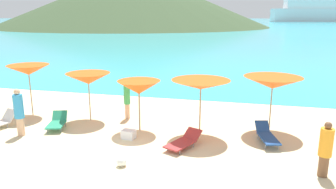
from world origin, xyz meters
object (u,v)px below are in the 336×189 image
lounge_chair_1 (57,122)px  lounge_chair_4 (184,141)px  umbrella_4 (139,88)px  umbrella_5 (201,85)px  beachgoer_1 (127,98)px  cruise_ship (322,9)px  beachgoer_2 (19,111)px  umbrella_3 (88,79)px  umbrella_2 (28,70)px  beachgoer_0 (325,148)px  beach_ball (122,161)px  umbrella_6 (273,83)px  cooler_box (129,134)px  lounge_chair_5 (267,135)px

lounge_chair_1 → lounge_chair_4: bearing=-24.6°
umbrella_4 → lounge_chair_1: bearing=-169.5°
lounge_chair_1 → lounge_chair_4: 5.53m
umbrella_5 → beachgoer_1: size_ratio=1.27×
cruise_ship → umbrella_4: bearing=-116.5°
lounge_chair_1 → cruise_ship: 239.32m
umbrella_5 → beachgoer_2: size_ratio=1.23×
umbrella_3 → lounge_chair_1: bearing=-121.5°
umbrella_2 → beachgoer_0: size_ratio=1.43×
beach_ball → umbrella_5: bearing=58.2°
lounge_chair_4 → beachgoer_2: beachgoer_2 is taller
umbrella_6 → beachgoer_0: bearing=-69.3°
umbrella_4 → beachgoer_2: size_ratio=1.10×
umbrella_3 → beachgoer_0: umbrella_3 is taller
umbrella_3 → umbrella_2: bearing=179.0°
cooler_box → umbrella_2: bearing=169.8°
umbrella_4 → beachgoer_2: umbrella_4 is taller
umbrella_2 → umbrella_6: bearing=1.7°
umbrella_4 → beach_ball: 3.65m
umbrella_2 → beachgoer_2: 2.99m
beachgoer_1 → cruise_ship: (51.66, 231.04, 7.58)m
umbrella_5 → cruise_ship: (48.16, 232.42, 6.53)m
lounge_chair_1 → beach_ball: lounge_chair_1 is taller
umbrella_4 → beachgoer_1: (-1.04, 1.32, -0.81)m
lounge_chair_5 → cruise_ship: size_ratio=0.03×
umbrella_5 → beachgoer_2: bearing=-166.5°
umbrella_3 → umbrella_4: 2.67m
lounge_chair_4 → beachgoer_0: (4.37, -1.11, 0.64)m
lounge_chair_1 → beachgoer_1: size_ratio=0.80×
umbrella_2 → lounge_chair_4: size_ratio=1.39×
lounge_chair_1 → cooler_box: 3.31m
cruise_ship → umbrella_5: bearing=-115.9°
umbrella_4 → lounge_chair_4: 2.92m
umbrella_2 → umbrella_3: size_ratio=1.11×
umbrella_3 → beach_ball: bearing=-52.1°
cooler_box → cruise_ship: 238.95m
beachgoer_0 → beachgoer_1: 8.37m
umbrella_3 → beachgoer_0: bearing=-19.1°
lounge_chair_5 → beachgoer_1: (-6.01, 1.44, 0.70)m
lounge_chair_4 → cruise_ship: size_ratio=0.03×
umbrella_2 → lounge_chair_5: size_ratio=1.39×
lounge_chair_5 → beach_ball: bearing=-159.6°
umbrella_4 → cruise_ship: cruise_ship is taller
umbrella_5 → umbrella_6: 2.89m
umbrella_2 → beachgoer_0: 12.52m
umbrella_5 → cooler_box: bearing=-160.1°
umbrella_3 → lounge_chair_4: size_ratio=1.25×
umbrella_4 → lounge_chair_1: 3.77m
umbrella_6 → umbrella_3: bearing=-177.3°
beachgoer_2 → cooler_box: bearing=-99.4°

